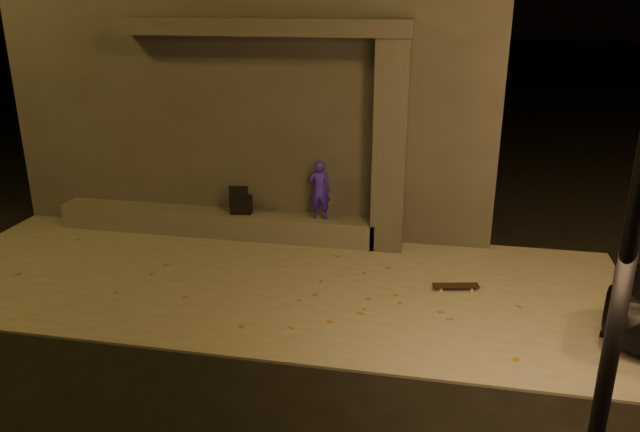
% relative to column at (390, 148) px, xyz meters
% --- Properties ---
extents(ground, '(120.00, 120.00, 0.00)m').
position_rel_column_xyz_m(ground, '(-1.70, -3.75, -1.84)').
color(ground, black).
rests_on(ground, ground).
extents(sidewalk, '(11.00, 4.40, 0.04)m').
position_rel_column_xyz_m(sidewalk, '(-1.70, -1.75, -1.82)').
color(sidewalk, '#646158').
rests_on(sidewalk, ground).
extents(building, '(9.00, 5.10, 5.22)m').
position_rel_column_xyz_m(building, '(-2.70, 2.74, 0.77)').
color(building, '#3A3734').
rests_on(building, ground).
extents(ledge, '(6.00, 0.55, 0.45)m').
position_rel_column_xyz_m(ledge, '(-3.20, 0.00, -1.58)').
color(ledge, '#4E4B47').
rests_on(ledge, sidewalk).
extents(column, '(0.55, 0.55, 3.60)m').
position_rel_column_xyz_m(column, '(0.00, 0.00, 0.00)').
color(column, '#3A3734').
rests_on(column, sidewalk).
extents(canopy, '(5.00, 0.70, 0.28)m').
position_rel_column_xyz_m(canopy, '(-2.20, 0.05, 1.94)').
color(canopy, '#3A3734').
rests_on(canopy, column).
extents(skateboarder, '(0.41, 0.29, 1.07)m').
position_rel_column_xyz_m(skateboarder, '(-1.22, 0.00, -0.81)').
color(skateboarder, '#2F1CBA').
rests_on(skateboarder, ledge).
extents(backpack, '(0.42, 0.31, 0.55)m').
position_rel_column_xyz_m(backpack, '(-2.69, 0.00, -1.16)').
color(backpack, black).
rests_on(backpack, ledge).
extents(skateboard, '(0.72, 0.32, 0.08)m').
position_rel_column_xyz_m(skateboard, '(1.20, -1.51, -1.74)').
color(skateboard, black).
rests_on(skateboard, sidewalk).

